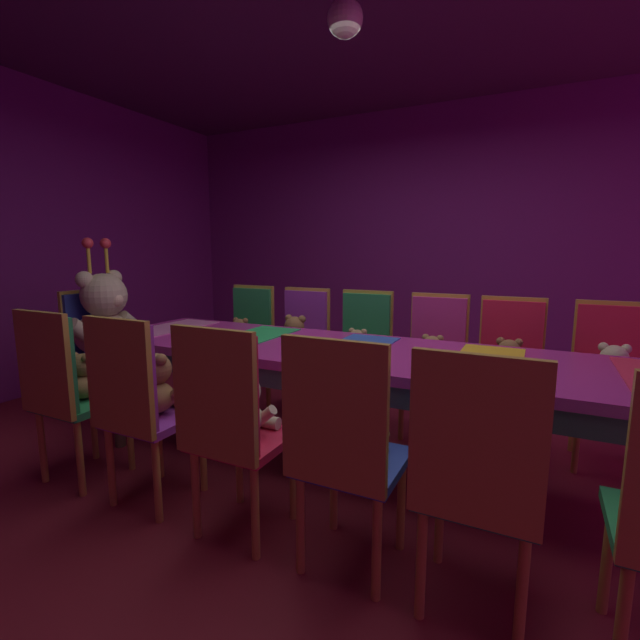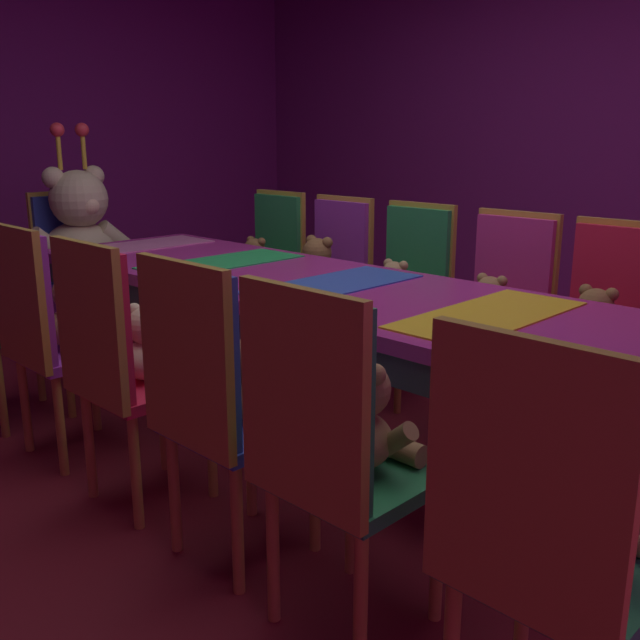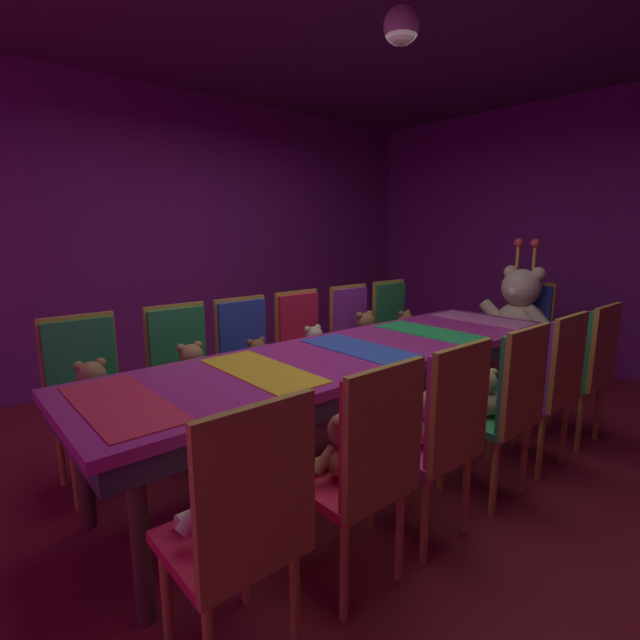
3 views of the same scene
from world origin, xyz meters
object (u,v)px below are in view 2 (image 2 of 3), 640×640
Objects in this scene: chair_left_1 at (324,435)px; chair_right_2 at (505,298)px; teddy_right_1 at (593,327)px; chair_left_0 at (540,522)px; teddy_left_2 at (246,384)px; teddy_left_1 at (363,421)px; chair_right_1 at (609,316)px; banquet_table at (333,305)px; teddy_left_3 at (149,348)px; chair_left_4 at (41,322)px; teddy_left_5 at (17,301)px; teddy_right_4 at (316,270)px; chair_left_2 at (209,387)px; throne_chair at (71,255)px; teddy_left_4 at (76,315)px; teddy_right_2 at (488,308)px; teddy_left_0 at (573,500)px; teddy_right_5 at (254,262)px; chair_right_5 at (272,256)px; teddy_right_3 at (393,290)px; chair_left_3 at (113,351)px; king_teddy_bear at (82,233)px; chair_right_4 at (335,267)px; chair_right_3 at (410,280)px.

chair_left_1 and chair_right_2 have the same top height.
chair_right_2 reaches higher than teddy_right_1.
chair_left_0 is 1.08m from teddy_left_2.
teddy_left_1 is 1.53m from chair_right_1.
chair_right_2 is (0.01, 0.48, 0.00)m from chair_right_1.
chair_right_1 is at bearing -43.06° from banquet_table.
teddy_left_2 is 0.28× the size of chair_right_2.
teddy_left_3 is (-0.01, 1.01, -0.01)m from teddy_left_1.
banquet_table is at bearing -43.06° from chair_right_1.
chair_left_4 is 0.56m from teddy_left_5.
chair_left_4 is 2.01m from chair_right_2.
teddy_left_5 is at bearing -21.16° from teddy_right_4.
chair_left_1 is 1.00× the size of chair_left_2.
throne_chair is at bearing -77.13° from teddy_right_1.
teddy_left_4 is 0.35× the size of chair_right_2.
chair_right_2 reaches higher than teddy_right_2.
teddy_left_4 is at bearing 89.80° from teddy_left_0.
chair_left_2 is 3.50× the size of teddy_right_5.
chair_left_1 is 2.72m from chair_right_5.
teddy_right_5 is (1.43, 2.70, -0.02)m from teddy_left_0.
chair_left_3 is at bearing 0.98° from teddy_right_3.
chair_right_5 reaches higher than teddy_left_5.
teddy_left_1 is at bearing 0.02° from teddy_right_1.
king_teddy_bear is (0.85, 2.83, 0.16)m from chair_left_1.
teddy_left_4 is (0.01, 2.16, 0.01)m from teddy_left_0.
teddy_left_0 is at bearing 22.84° from teddy_right_1.
chair_left_2 is at bearing -160.96° from banquet_table.
teddy_right_1 is at bearing -19.38° from teddy_left_2.
chair_left_0 is 1.00× the size of chair_right_4.
teddy_right_1 is at bearing 89.06° from teddy_right_5.
teddy_right_4 is at bearing -0.28° from teddy_left_4.
teddy_right_4 is (0.71, 0.80, -0.06)m from banquet_table.
chair_left_3 is 1.00× the size of throne_chair.
teddy_left_2 is at bearing -15.46° from throne_chair.
chair_left_2 is 2.35m from chair_right_5.
teddy_left_1 is 0.33× the size of chair_right_2.
teddy_left_2 is 0.81× the size of teddy_left_4.
chair_right_4 is (1.70, 1.57, 0.00)m from chair_left_1.
chair_left_1 is (-0.85, -0.78, -0.06)m from banquet_table.
chair_left_0 is 2.26m from teddy_right_3.
chair_left_0 is at bearing 19.23° from chair_right_1.
teddy_left_2 is at bearing -19.38° from teddy_right_1.
teddy_left_5 is (0.14, 1.11, -0.02)m from chair_left_3.
teddy_right_2 is at bearing 74.02° from chair_right_3.
chair_right_2 is (1.54, -1.09, -0.00)m from teddy_left_4.
chair_left_1 is 2.13m from teddy_left_5.
chair_left_0 is 1.00× the size of chair_right_5.
chair_left_3 is 1.64m from teddy_right_2.
teddy_left_2 is at bearing 48.98° from teddy_right_5.
chair_right_5 is at bearing -94.79° from teddy_right_1.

